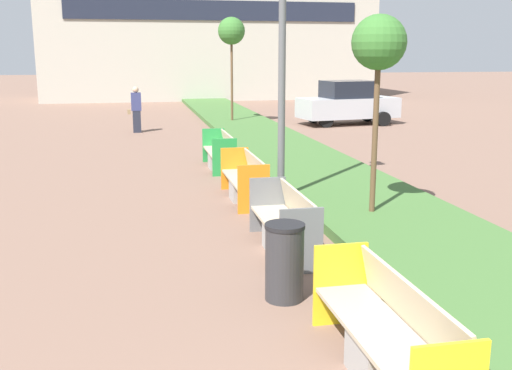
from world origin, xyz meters
The scene contains 11 objects.
planter_grass_strip centered at (3.20, 12.00, 0.09)m, with size 2.80×120.00×0.18m.
building_backdrop centered at (4.00, 39.81, 5.09)m, with size 21.67×6.01×10.17m.
bench_yellow_frame centered at (0.94, 3.39, 0.38)m, with size 0.65×2.39×0.94m.
bench_grey_frame centered at (0.94, 7.21, 0.37)m, with size 0.65×2.14×0.94m.
bench_orange_frame centered at (0.94, 10.52, 0.37)m, with size 0.65×2.19×0.94m.
bench_green_frame centered at (0.94, 14.12, 0.37)m, with size 0.65×2.11×0.94m.
litter_bin centered at (0.46, 5.36, 0.49)m, with size 0.50×0.50×0.97m.
sapling_tree_near centered at (2.91, 8.51, 3.12)m, with size 0.95×0.95×3.65m.
sapling_tree_far centered at (2.91, 24.06, 3.86)m, with size 1.14×1.14×4.48m.
pedestrian_walking centered at (-1.15, 22.09, 0.90)m, with size 0.53×0.24×1.76m.
parked_car_distant centered at (7.77, 23.03, 0.91)m, with size 4.41×2.35×1.86m.
Camera 1 is at (-1.29, -1.39, 2.99)m, focal length 42.00 mm.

